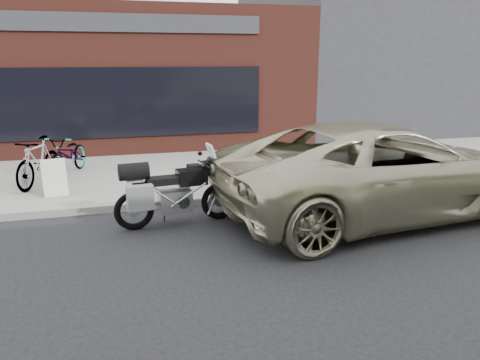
{
  "coord_description": "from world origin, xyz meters",
  "views": [
    {
      "loc": [
        -1.35,
        -5.07,
        2.95
      ],
      "look_at": [
        0.73,
        2.68,
        0.85
      ],
      "focal_mm": 35.0,
      "sensor_mm": 36.0,
      "label": 1
    }
  ],
  "objects_px": {
    "bicycle_front": "(69,155)",
    "minivan": "(381,169)",
    "bicycle_rear": "(38,162)",
    "motorcycle": "(170,192)",
    "sandwich_sign": "(54,177)"
  },
  "relations": [
    {
      "from": "bicycle_front",
      "to": "sandwich_sign",
      "type": "xyz_separation_m",
      "value": [
        -0.16,
        -1.79,
        -0.11
      ]
    },
    {
      "from": "sandwich_sign",
      "to": "minivan",
      "type": "bearing_deg",
      "value": -34.57
    },
    {
      "from": "minivan",
      "to": "bicycle_front",
      "type": "xyz_separation_m",
      "value": [
        -6.0,
        4.28,
        -0.25
      ]
    },
    {
      "from": "sandwich_sign",
      "to": "bicycle_rear",
      "type": "bearing_deg",
      "value": 102.55
    },
    {
      "from": "bicycle_front",
      "to": "bicycle_rear",
      "type": "distance_m",
      "value": 1.08
    },
    {
      "from": "sandwich_sign",
      "to": "bicycle_front",
      "type": "bearing_deg",
      "value": 72.38
    },
    {
      "from": "minivan",
      "to": "bicycle_front",
      "type": "relative_size",
      "value": 3.44
    },
    {
      "from": "motorcycle",
      "to": "bicycle_rear",
      "type": "relative_size",
      "value": 1.26
    },
    {
      "from": "motorcycle",
      "to": "minivan",
      "type": "distance_m",
      "value": 4.02
    },
    {
      "from": "bicycle_rear",
      "to": "sandwich_sign",
      "type": "bearing_deg",
      "value": -42.77
    },
    {
      "from": "motorcycle",
      "to": "sandwich_sign",
      "type": "bearing_deg",
      "value": 129.33
    },
    {
      "from": "bicycle_rear",
      "to": "motorcycle",
      "type": "bearing_deg",
      "value": -26.81
    },
    {
      "from": "minivan",
      "to": "bicycle_rear",
      "type": "bearing_deg",
      "value": 56.3
    },
    {
      "from": "bicycle_front",
      "to": "minivan",
      "type": "bearing_deg",
      "value": -15.58
    },
    {
      "from": "motorcycle",
      "to": "bicycle_front",
      "type": "bearing_deg",
      "value": 110.72
    }
  ]
}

